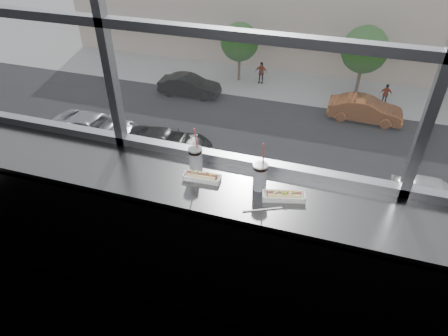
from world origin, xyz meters
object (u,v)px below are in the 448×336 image
(hotdog_tray_left, at_px, (202,177))
(tree_center, at_px, (365,50))
(hotdog_tray_right, at_px, (284,196))
(car_near_b, at_px, (167,140))
(car_far_b, at_px, (366,106))
(soda_cup_left, at_px, (196,159))
(pedestrian_a, at_px, (261,70))
(pedestrian_c, at_px, (386,92))
(soda_cup_right, at_px, (260,175))
(car_near_d, at_px, (434,188))
(tree_left, at_px, (240,42))
(car_far_a, at_px, (189,82))
(car_near_a, at_px, (94,125))
(loose_straw, at_px, (262,209))
(wrapper, at_px, (189,179))

(hotdog_tray_left, xyz_separation_m, tree_center, (1.83, 28.25, -8.51))
(hotdog_tray_right, bearing_deg, car_near_b, 104.91)
(hotdog_tray_right, distance_m, car_far_b, 26.72)
(hotdog_tray_right, height_order, soda_cup_left, soda_cup_left)
(hotdog_tray_left, xyz_separation_m, pedestrian_a, (-5.74, 28.22, -11.03))
(pedestrian_c, bearing_deg, hotdog_tray_left, 81.87)
(soda_cup_right, bearing_deg, car_near_b, 119.12)
(car_near_b, height_order, car_near_d, car_near_b)
(car_near_d, distance_m, pedestrian_a, 16.85)
(tree_center, bearing_deg, tree_left, 180.00)
(hotdog_tray_left, xyz_separation_m, hotdog_tray_right, (0.55, -0.03, 0.00))
(car_near_d, bearing_deg, car_far_a, 62.88)
(hotdog_tray_left, height_order, car_near_d, hotdog_tray_left)
(hotdog_tray_right, xyz_separation_m, car_near_a, (-14.13, 16.28, -10.93))
(car_near_d, bearing_deg, tree_center, 18.36)
(loose_straw, bearing_deg, soda_cup_left, 129.04)
(hotdog_tray_left, height_order, wrapper, hotdog_tray_left)
(car_far_a, bearing_deg, car_near_a, 155.80)
(car_near_a, bearing_deg, tree_left, -24.96)
(hotdog_tray_left, distance_m, soda_cup_right, 0.39)
(loose_straw, relative_size, pedestrian_a, 0.12)
(tree_left, bearing_deg, tree_center, 0.00)
(car_near_a, relative_size, pedestrian_c, 3.69)
(soda_cup_right, relative_size, tree_center, 0.07)
(soda_cup_left, distance_m, car_far_a, 28.54)
(hotdog_tray_right, height_order, car_near_a, hotdog_tray_right)
(car_near_d, bearing_deg, pedestrian_a, 43.44)
(car_near_a, distance_m, car_near_b, 4.93)
(pedestrian_c, bearing_deg, hotdog_tray_right, 83.01)
(pedestrian_a, xyz_separation_m, tree_left, (-1.87, 0.03, 2.11))
(soda_cup_right, distance_m, car_near_a, 24.06)
(tree_center, bearing_deg, car_near_a, -142.09)
(wrapper, relative_size, car_near_a, 0.01)
(soda_cup_left, height_order, car_near_d, soda_cup_left)
(loose_straw, distance_m, car_far_b, 26.84)
(car_near_a, relative_size, tree_left, 1.44)
(soda_cup_left, distance_m, pedestrian_a, 30.79)
(pedestrian_a, bearing_deg, wrapper, -78.67)
(soda_cup_right, distance_m, wrapper, 0.48)
(car_far_a, height_order, car_far_b, car_far_b)
(loose_straw, relative_size, tree_left, 0.05)
(loose_straw, height_order, car_near_b, loose_straw)
(soda_cup_right, relative_size, loose_straw, 1.48)
(car_near_a, distance_m, car_near_d, 19.70)
(car_near_d, bearing_deg, loose_straw, 159.67)
(wrapper, bearing_deg, tree_left, 104.90)
(wrapper, distance_m, tree_left, 30.59)
(soda_cup_left, height_order, tree_left, soda_cup_left)
(pedestrian_a, bearing_deg, car_near_b, -103.66)
(hotdog_tray_left, bearing_deg, loose_straw, -24.13)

